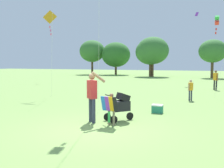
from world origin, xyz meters
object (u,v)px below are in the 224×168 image
(kite_orange_delta, at_px, (217,21))
(cooler_box, at_px, (157,109))
(child_with_butterfly_kite, at_px, (111,106))
(person_couple_left, at_px, (216,78))
(kite_green_novelty, at_px, (50,20))
(stroller, at_px, (120,104))
(person_adult_flyer, at_px, (92,93))
(person_red_shirt, at_px, (191,88))

(kite_orange_delta, relative_size, cooler_box, 10.93)
(child_with_butterfly_kite, height_order, person_couple_left, person_couple_left)
(kite_green_novelty, bearing_deg, child_with_butterfly_kite, -41.74)
(stroller, bearing_deg, person_adult_flyer, -146.99)
(person_adult_flyer, xyz_separation_m, cooler_box, (1.82, 2.50, -0.87))
(kite_green_novelty, bearing_deg, person_red_shirt, 8.53)
(kite_orange_delta, height_order, kite_green_novelty, kite_green_novelty)
(child_with_butterfly_kite, xyz_separation_m, person_red_shirt, (2.09, 6.72, 0.03))
(kite_green_novelty, bearing_deg, stroller, -37.33)
(child_with_butterfly_kite, bearing_deg, kite_orange_delta, 68.91)
(stroller, bearing_deg, child_with_butterfly_kite, -95.40)
(person_couple_left, xyz_separation_m, cooler_box, (-2.46, -10.32, -0.72))
(person_adult_flyer, distance_m, kite_green_novelty, 8.39)
(stroller, height_order, kite_green_novelty, kite_green_novelty)
(person_red_shirt, relative_size, cooler_box, 2.59)
(kite_green_novelty, bearing_deg, cooler_box, -21.27)
(stroller, height_order, person_couple_left, person_couple_left)
(child_with_butterfly_kite, bearing_deg, stroller, 84.60)
(stroller, bearing_deg, kite_orange_delta, 67.57)
(person_couple_left, bearing_deg, person_red_shirt, -102.58)
(stroller, bearing_deg, cooler_box, 63.56)
(person_red_shirt, bearing_deg, kite_orange_delta, 57.61)
(child_with_butterfly_kite, bearing_deg, kite_green_novelty, 138.26)
(stroller, xyz_separation_m, kite_orange_delta, (3.30, 7.99, 3.96))
(person_adult_flyer, bearing_deg, kite_orange_delta, 64.08)
(person_adult_flyer, relative_size, cooler_box, 4.04)
(person_red_shirt, distance_m, person_couple_left, 6.44)
(person_red_shirt, bearing_deg, kite_green_novelty, -171.47)
(kite_green_novelty, distance_m, person_couple_left, 12.81)
(person_adult_flyer, distance_m, stroller, 1.11)
(kite_green_novelty, xyz_separation_m, person_couple_left, (9.64, 7.52, -3.82))
(person_couple_left, bearing_deg, kite_orange_delta, -91.68)
(kite_green_novelty, xyz_separation_m, person_red_shirt, (8.24, 1.24, -4.03))
(person_couple_left, bearing_deg, cooler_box, -103.39)
(kite_orange_delta, height_order, person_couple_left, kite_orange_delta)
(person_adult_flyer, xyz_separation_m, person_couple_left, (4.28, 12.82, -0.15))
(child_with_butterfly_kite, relative_size, person_couple_left, 0.71)
(person_red_shirt, distance_m, cooler_box, 4.20)
(person_adult_flyer, bearing_deg, person_couple_left, 71.54)
(person_red_shirt, xyz_separation_m, cooler_box, (-1.05, -4.03, -0.51))
(child_with_butterfly_kite, relative_size, cooler_box, 2.42)
(kite_green_novelty, height_order, person_couple_left, kite_green_novelty)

